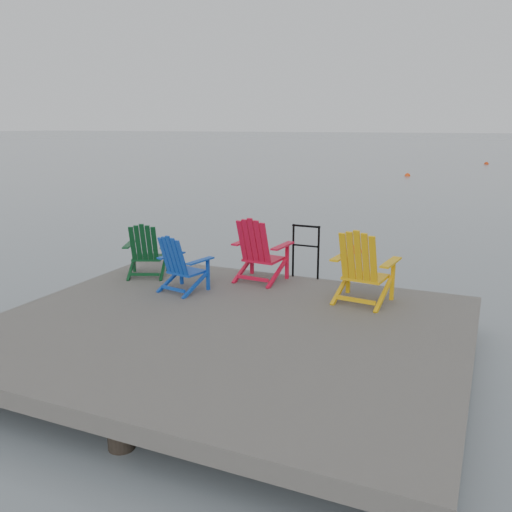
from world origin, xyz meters
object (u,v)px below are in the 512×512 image
at_px(buoy_d, 486,164).
at_px(buoy_b, 407,176).
at_px(handrail, 306,246).
at_px(buoy_a, 355,252).
at_px(chair_green, 146,250).
at_px(chair_blue, 181,263).
at_px(chair_red, 260,249).
at_px(chair_yellow, 363,266).

bearing_deg(buoy_d, buoy_b, -108.08).
height_order(handrail, buoy_d, handrail).
bearing_deg(buoy_b, buoy_a, -84.77).
bearing_deg(buoy_b, chair_green, -90.85).
bearing_deg(chair_blue, buoy_a, 88.65).
height_order(buoy_b, buoy_d, buoy_d).
distance_m(chair_blue, chair_red, 1.33).
height_order(chair_green, chair_blue, chair_green).
bearing_deg(chair_yellow, buoy_b, 103.49).
bearing_deg(handrail, chair_blue, -135.05).
distance_m(buoy_a, buoy_b, 20.91).
bearing_deg(chair_green, buoy_d, 60.16).
relative_size(handrail, chair_red, 0.85).
xyz_separation_m(handrail, chair_green, (-2.47, -1.00, -0.08)).
xyz_separation_m(buoy_a, buoy_d, (2.16, 33.29, 0.00)).
height_order(buoy_a, buoy_d, buoy_d).
xyz_separation_m(handrail, buoy_b, (-2.09, 25.09, -1.04)).
distance_m(chair_yellow, buoy_d, 38.48).
xyz_separation_m(chair_green, chair_blue, (0.98, -0.49, -0.02)).
distance_m(chair_blue, buoy_a, 5.98).
xyz_separation_m(chair_red, buoy_a, (0.44, 4.75, -1.03)).
xyz_separation_m(chair_green, chair_yellow, (3.64, 0.09, 0.08)).
relative_size(chair_blue, chair_yellow, 0.82).
bearing_deg(buoy_d, buoy_a, -93.71).
height_order(chair_green, buoy_d, chair_green).
distance_m(chair_blue, chair_yellow, 2.72).
height_order(handrail, chair_blue, handrail).
relative_size(chair_green, chair_red, 0.87).
distance_m(handrail, chair_green, 2.67).
relative_size(chair_yellow, buoy_a, 3.08).
bearing_deg(chair_red, buoy_b, 97.88).
xyz_separation_m(handrail, chair_yellow, (1.16, -0.91, 0.00)).
xyz_separation_m(chair_green, buoy_d, (4.45, 38.55, -0.96)).
distance_m(buoy_b, buoy_d, 13.11).
height_order(chair_yellow, buoy_d, chair_yellow).
height_order(chair_green, buoy_a, chair_green).
distance_m(chair_blue, buoy_b, 26.60).
bearing_deg(handrail, buoy_b, 94.76).
distance_m(chair_yellow, buoy_a, 5.44).
xyz_separation_m(chair_blue, buoy_b, (-0.60, 26.57, -0.95)).
relative_size(chair_blue, chair_red, 0.84).
bearing_deg(buoy_d, chair_green, -96.59).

